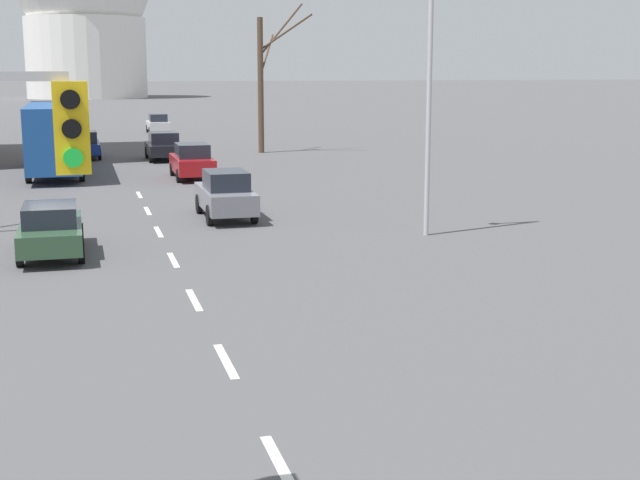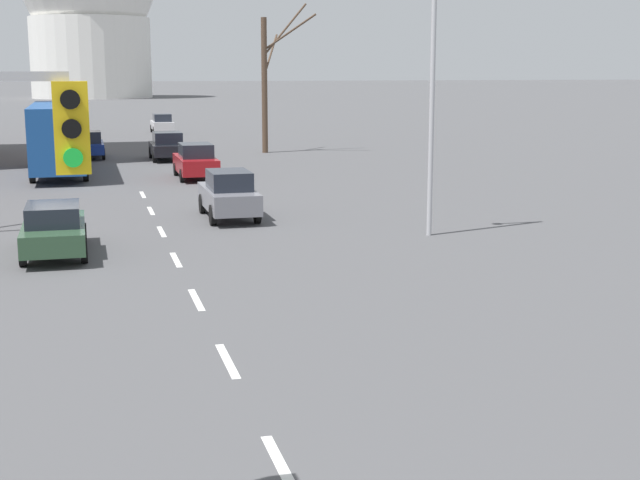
% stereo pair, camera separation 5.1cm
% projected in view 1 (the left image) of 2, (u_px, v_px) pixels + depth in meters
% --- Properties ---
extents(lane_stripe_1, '(0.16, 2.00, 0.01)m').
position_uv_depth(lane_stripe_1, '(281.00, 466.00, 11.85)').
color(lane_stripe_1, silver).
rests_on(lane_stripe_1, ground_plane).
extents(lane_stripe_2, '(0.16, 2.00, 0.01)m').
position_uv_depth(lane_stripe_2, '(226.00, 361.00, 16.11)').
color(lane_stripe_2, silver).
rests_on(lane_stripe_2, ground_plane).
extents(lane_stripe_3, '(0.16, 2.00, 0.01)m').
position_uv_depth(lane_stripe_3, '(194.00, 300.00, 20.38)').
color(lane_stripe_3, silver).
rests_on(lane_stripe_3, ground_plane).
extents(lane_stripe_4, '(0.16, 2.00, 0.01)m').
position_uv_depth(lane_stripe_4, '(173.00, 260.00, 24.64)').
color(lane_stripe_4, silver).
rests_on(lane_stripe_4, ground_plane).
extents(lane_stripe_5, '(0.16, 2.00, 0.01)m').
position_uv_depth(lane_stripe_5, '(159.00, 232.00, 28.90)').
color(lane_stripe_5, silver).
rests_on(lane_stripe_5, ground_plane).
extents(lane_stripe_6, '(0.16, 2.00, 0.01)m').
position_uv_depth(lane_stripe_6, '(148.00, 211.00, 33.17)').
color(lane_stripe_6, silver).
rests_on(lane_stripe_6, ground_plane).
extents(lane_stripe_7, '(0.16, 2.00, 0.01)m').
position_uv_depth(lane_stripe_7, '(139.00, 195.00, 37.43)').
color(lane_stripe_7, silver).
rests_on(lane_stripe_7, ground_plane).
extents(street_lamp_right, '(1.82, 0.36, 9.90)m').
position_uv_depth(street_lamp_right, '(422.00, 46.00, 27.17)').
color(street_lamp_right, '#B2B2B7').
rests_on(street_lamp_right, ground_plane).
extents(sedan_near_left, '(1.92, 4.34, 1.64)m').
position_uv_depth(sedan_near_left, '(164.00, 146.00, 51.59)').
color(sedan_near_left, black).
rests_on(sedan_near_left, ground_plane).
extents(sedan_near_right, '(1.98, 4.32, 1.61)m').
position_uv_depth(sedan_near_right, '(83.00, 145.00, 52.63)').
color(sedan_near_right, navy).
rests_on(sedan_near_right, ground_plane).
extents(sedan_mid_centre, '(1.77, 4.48, 1.48)m').
position_uv_depth(sedan_mid_centre, '(51.00, 229.00, 25.14)').
color(sedan_mid_centre, '#2D4C33').
rests_on(sedan_mid_centre, ground_plane).
extents(sedan_far_left, '(1.82, 4.55, 1.70)m').
position_uv_depth(sedan_far_left, '(192.00, 161.00, 42.84)').
color(sedan_far_left, maroon).
rests_on(sedan_far_left, ground_plane).
extents(sedan_far_right, '(1.71, 4.20, 1.60)m').
position_uv_depth(sedan_far_right, '(158.00, 123.00, 73.34)').
color(sedan_far_right, silver).
rests_on(sedan_far_right, ground_plane).
extents(sedan_distant_centre, '(1.71, 4.34, 1.71)m').
position_uv_depth(sedan_distant_centre, '(226.00, 194.00, 31.36)').
color(sedan_distant_centre, slate).
rests_on(sedan_distant_centre, ground_plane).
extents(city_bus, '(2.66, 10.80, 3.48)m').
position_uv_depth(city_bus, '(55.00, 133.00, 44.31)').
color(city_bus, '#19478C').
rests_on(city_bus, ground_plane).
extents(bare_tree_right_near, '(3.18, 3.69, 9.27)m').
position_uv_depth(bare_tree_right_near, '(263.00, 79.00, 55.59)').
color(bare_tree_right_near, brown).
rests_on(bare_tree_right_near, ground_plane).
extents(capitol_dome, '(24.14, 24.14, 34.09)m').
position_uv_depth(capitol_dome, '(84.00, 5.00, 161.73)').
color(capitol_dome, silver).
rests_on(capitol_dome, ground_plane).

